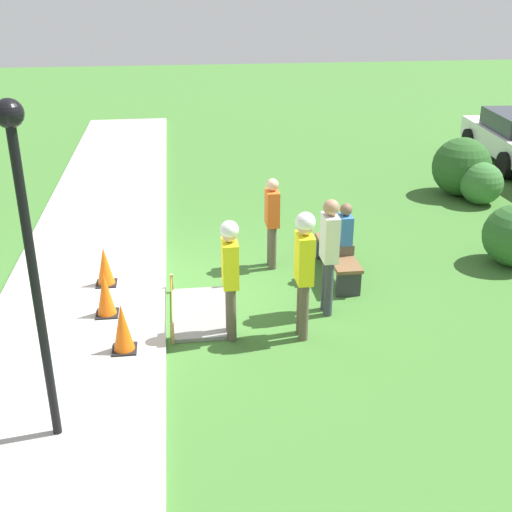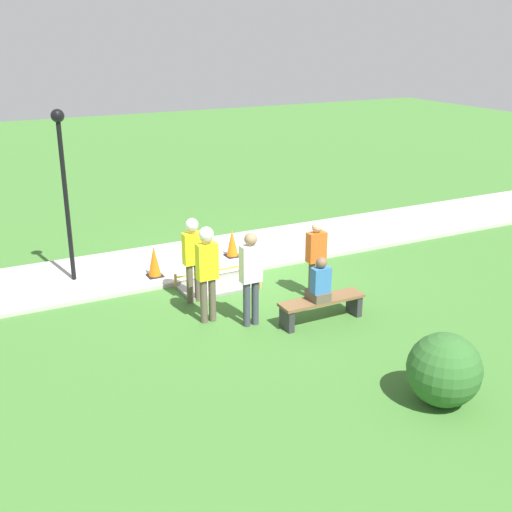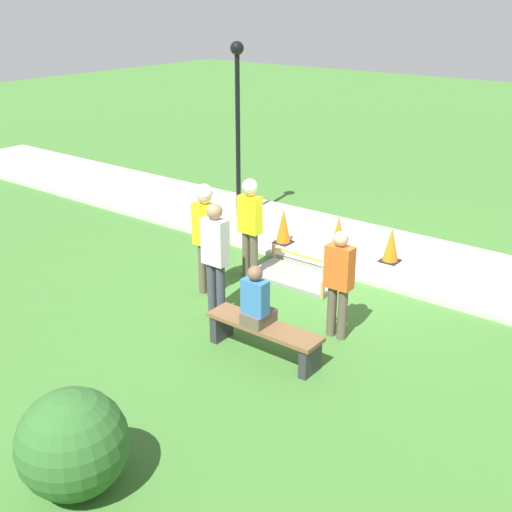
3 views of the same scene
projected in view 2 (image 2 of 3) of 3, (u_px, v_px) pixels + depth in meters
ground_plane at (239, 275)px, 14.97m from camera, size 60.00×60.00×0.00m
sidewalk at (216, 256)px, 16.08m from camera, size 28.00×2.69×0.10m
wet_concrete_patch at (218, 287)px, 14.17m from camera, size 1.70×0.93×0.33m
traffic_cone_near_patch at (232, 243)px, 15.79m from camera, size 0.34×0.34×0.67m
traffic_cone_far_patch at (193, 251)px, 15.23m from camera, size 0.34×0.34×0.70m
traffic_cone_sidewalk_edge at (154, 262)px, 14.50m from camera, size 0.34×0.34×0.72m
park_bench at (322, 305)px, 12.49m from camera, size 1.75×0.44×0.49m
person_seated_on_bench at (320, 284)px, 12.24m from camera, size 0.36×0.44×0.89m
worker_supervisor at (193, 252)px, 13.15m from camera, size 0.40×0.26×1.82m
worker_assistant at (207, 265)px, 12.21m from camera, size 0.40×0.28×1.94m
bystander_in_orange_shirt at (316, 256)px, 13.43m from camera, size 0.40×0.22×1.67m
bystander_in_gray_shirt at (251, 273)px, 12.09m from camera, size 0.40×0.25×1.87m
lamppost_near at (63, 171)px, 13.61m from camera, size 0.28×0.28×3.77m
shrub_rounded_far at (444, 370)px, 9.68m from camera, size 1.14×1.14×1.14m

